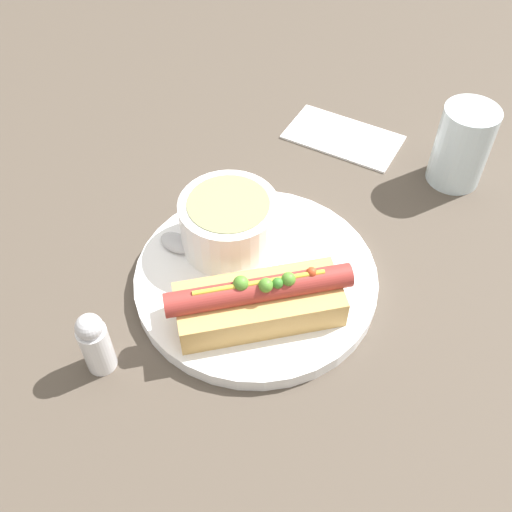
{
  "coord_description": "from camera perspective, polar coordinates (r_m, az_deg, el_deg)",
  "views": [
    {
      "loc": [
        -0.02,
        -0.39,
        0.5
      ],
      "look_at": [
        0.0,
        0.0,
        0.04
      ],
      "focal_mm": 42.0,
      "sensor_mm": 36.0,
      "label": 1
    }
  ],
  "objects": [
    {
      "name": "drinking_glass",
      "position": [
        0.75,
        19.03,
        9.88
      ],
      "size": [
        0.06,
        0.06,
        0.1
      ],
      "color": "silver",
      "rests_on": "ground_plane"
    },
    {
      "name": "dinner_plate",
      "position": [
        0.62,
        0.0,
        -2.16
      ],
      "size": [
        0.25,
        0.25,
        0.02
      ],
      "color": "white",
      "rests_on": "ground_plane"
    },
    {
      "name": "salt_shaker",
      "position": [
        0.56,
        -15.09,
        -7.97
      ],
      "size": [
        0.03,
        0.03,
        0.07
      ],
      "color": "silver",
      "rests_on": "ground_plane"
    },
    {
      "name": "spoon",
      "position": [
        0.64,
        -6.17,
        0.35
      ],
      "size": [
        0.13,
        0.11,
        0.01
      ],
      "rotation": [
        0.0,
        0.0,
        2.43
      ],
      "color": "#B7B7BC",
      "rests_on": "dinner_plate"
    },
    {
      "name": "ground_plane",
      "position": [
        0.63,
        0.0,
        -2.62
      ],
      "size": [
        4.0,
        4.0,
        0.0
      ],
      "primitive_type": "plane",
      "color": "#4C4238"
    },
    {
      "name": "soup_bowl",
      "position": [
        0.62,
        -2.58,
        3.32
      ],
      "size": [
        0.1,
        0.1,
        0.06
      ],
      "color": "white",
      "rests_on": "dinner_plate"
    },
    {
      "name": "napkin",
      "position": [
        0.81,
        8.3,
        11.21
      ],
      "size": [
        0.17,
        0.15,
        0.01
      ],
      "rotation": [
        0.0,
        0.0,
        -0.56
      ],
      "color": "white",
      "rests_on": "ground_plane"
    },
    {
      "name": "hot_dog",
      "position": [
        0.57,
        0.36,
        -4.26
      ],
      "size": [
        0.18,
        0.08,
        0.06
      ],
      "rotation": [
        0.0,
        0.0,
        0.15
      ],
      "color": "tan",
      "rests_on": "dinner_plate"
    }
  ]
}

